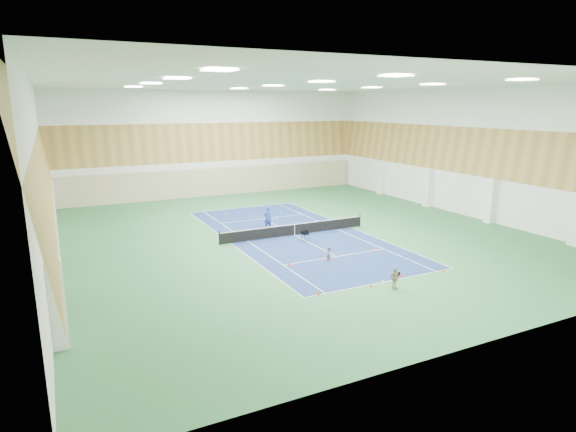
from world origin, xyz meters
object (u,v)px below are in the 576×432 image
(child_court, at_px, (329,254))
(child_apron, at_px, (395,278))
(coach, at_px, (268,218))
(ball_cart, at_px, (305,236))
(tennis_net, at_px, (295,229))

(child_court, height_order, child_apron, child_apron)
(coach, distance_m, ball_cart, 4.91)
(child_apron, bearing_deg, tennis_net, 86.19)
(ball_cart, bearing_deg, coach, 95.96)
(coach, bearing_deg, ball_cart, 97.73)
(child_court, bearing_deg, ball_cart, 60.20)
(coach, bearing_deg, tennis_net, 107.80)
(tennis_net, xyz_separation_m, child_court, (-0.85, -6.90, -0.07))
(tennis_net, bearing_deg, child_court, -97.04)
(child_court, distance_m, ball_cart, 4.97)
(tennis_net, xyz_separation_m, coach, (-1.16, 2.78, 0.43))
(coach, height_order, child_court, coach)
(child_apron, bearing_deg, child_court, 93.38)
(tennis_net, distance_m, ball_cart, 1.99)
(coach, xyz_separation_m, ball_cart, (1.05, -4.77, -0.56))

